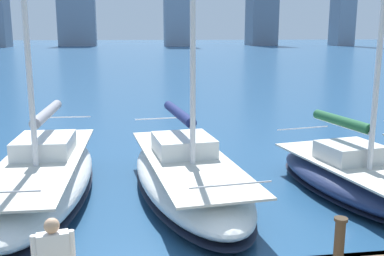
# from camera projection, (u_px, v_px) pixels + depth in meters

# --- Properties ---
(sailboat_forest) EXTENTS (4.03, 7.44, 11.97)m
(sailboat_forest) POSITION_uv_depth(u_px,v_px,m) (356.00, 176.00, 13.90)
(sailboat_forest) COLOR navy
(sailboat_forest) RESTS_ON ground
(sailboat_navy) EXTENTS (3.86, 9.09, 12.54)m
(sailboat_navy) POSITION_uv_depth(u_px,v_px,m) (187.00, 173.00, 13.89)
(sailboat_navy) COLOR white
(sailboat_navy) RESTS_ON ground
(sailboat_grey) EXTENTS (3.03, 9.35, 9.72)m
(sailboat_grey) POSITION_uv_depth(u_px,v_px,m) (43.00, 176.00, 13.56)
(sailboat_grey) COLOR white
(sailboat_grey) RESTS_ON ground
(mooring_post) EXTENTS (0.26, 0.26, 0.91)m
(mooring_post) POSITION_uv_depth(u_px,v_px,m) (340.00, 239.00, 8.62)
(mooring_post) COLOR #423323
(mooring_post) RESTS_ON dock_pier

